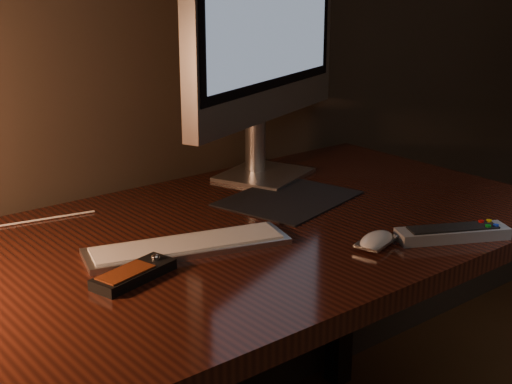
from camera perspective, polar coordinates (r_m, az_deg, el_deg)
desk at (r=1.44m, az=-6.63°, el=-8.06°), size 1.60×0.75×0.75m
monitor at (r=1.68m, az=0.86°, el=14.12°), size 0.60×0.26×0.66m
keyboard at (r=1.31m, az=-5.49°, el=-4.27°), size 0.39×0.21×0.01m
mousepad at (r=1.58m, az=2.61°, el=-0.52°), size 0.33×0.29×0.00m
mouse at (r=1.33m, az=9.60°, el=-3.96°), size 0.10×0.07×0.02m
media_remote at (r=1.20m, az=-9.75°, el=-6.45°), size 0.16×0.09×0.03m
tv_remote at (r=1.40m, az=15.45°, el=-3.18°), size 0.22×0.15×0.03m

